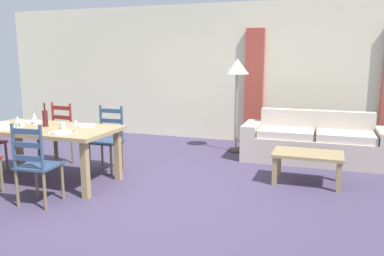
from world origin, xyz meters
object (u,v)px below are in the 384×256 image
wine_glass_near_right (76,123)px  coffee_table (308,157)px  coffee_cup_primary (63,126)px  coffee_cup_secondary (22,123)px  dining_chair_near_right (36,164)px  dining_chair_far_right (108,139)px  wine_bottle (45,118)px  couch (315,143)px  wine_glass_far_left (34,116)px  dining_chair_far_left (57,134)px  wine_glass_near_left (17,120)px  dining_table (47,134)px  standing_lamp (237,72)px

wine_glass_near_right → coffee_table: wine_glass_near_right is taller
coffee_cup_primary → coffee_cup_secondary: size_ratio=1.00×
dining_chair_near_right → coffee_cup_primary: bearing=101.8°
dining_chair_far_right → coffee_cup_secondary: dining_chair_far_right is taller
wine_bottle → couch: size_ratio=0.14×
wine_glass_near_right → coffee_table: bearing=24.3°
coffee_cup_primary → coffee_cup_secondary: 0.64m
wine_glass_near_right → wine_glass_far_left: bearing=162.4°
dining_chair_far_left → coffee_table: dining_chair_far_left is taller
wine_bottle → coffee_cup_primary: bearing=-14.2°
dining_chair_near_right → wine_bottle: 1.01m
wine_glass_far_left → dining_chair_near_right: bearing=-49.3°
coffee_table → wine_glass_near_right: bearing=-155.7°
dining_chair_far_right → wine_glass_near_left: size_ratio=5.96×
dining_chair_far_left → coffee_cup_secondary: bearing=-83.0°
dining_chair_near_right → wine_glass_near_right: (0.13, 0.60, 0.38)m
wine_glass_far_left → coffee_cup_primary: wine_glass_far_left is taller
dining_chair_far_left → wine_glass_near_left: 1.00m
wine_glass_near_right → dining_chair_near_right: bearing=-101.8°
dining_table → coffee_cup_secondary: 0.37m
wine_glass_far_left → couch: wine_glass_far_left is taller
dining_table → coffee_table: 3.51m
dining_chair_near_right → dining_chair_far_left: same height
couch → standing_lamp: (-1.35, 0.18, 1.12)m
dining_table → wine_glass_near_left: wine_glass_near_left is taller
dining_chair_far_right → coffee_table: 2.86m
wine_glass_far_left → coffee_table: 3.78m
wine_bottle → wine_glass_far_left: wine_bottle is taller
dining_chair_far_left → wine_bottle: bearing=-61.0°
wine_glass_far_left → coffee_cup_primary: size_ratio=1.79×
wine_bottle → wine_glass_near_right: size_ratio=1.96×
dining_chair_near_right → coffee_cup_secondary: bearing=139.6°
dining_chair_far_left → dining_chair_far_right: size_ratio=1.00×
dining_chair_far_right → dining_chair_near_right: bearing=-91.1°
dining_table → dining_chair_far_left: size_ratio=1.98×
coffee_table → standing_lamp: (-1.30, 1.40, 1.06)m
coffee_table → dining_chair_near_right: bearing=-147.3°
dining_chair_near_right → wine_glass_near_right: size_ratio=5.96×
coffee_cup_secondary → couch: bearing=32.7°
dining_chair_far_right → coffee_cup_secondary: size_ratio=10.67×
wine_glass_far_left → standing_lamp: 3.35m
standing_lamp → dining_chair_far_right: bearing=-131.0°
dining_chair_far_left → wine_bottle: size_ratio=3.04×
wine_glass_near_left → wine_glass_near_right: bearing=1.1°
dining_table → dining_chair_far_left: dining_chair_far_left is taller
coffee_cup_secondary → dining_chair_far_left: bearing=97.0°
wine_bottle → couch: 4.13m
wine_bottle → wine_glass_near_left: size_ratio=1.96×
coffee_cup_primary → coffee_cup_secondary: bearing=-177.6°
dining_chair_near_right → coffee_cup_secondary: size_ratio=10.67×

